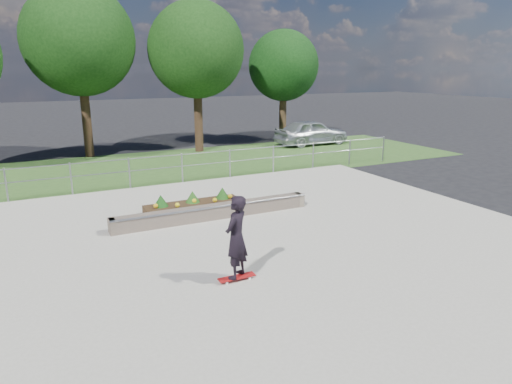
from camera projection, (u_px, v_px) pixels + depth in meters
ground at (276, 250)px, 11.23m from camera, size 120.00×120.00×0.00m
grass_verge at (159, 167)px, 20.74m from camera, size 30.00×8.00×0.02m
concrete_slab at (276, 249)px, 11.22m from camera, size 15.00×15.00×0.06m
fence at (182, 164)px, 17.51m from camera, size 20.06×0.06×1.20m
tree_mid_left at (79, 41)px, 21.65m from camera, size 5.25×5.25×8.25m
tree_mid_right at (196, 50)px, 23.25m from camera, size 4.90×4.90×7.70m
tree_far_right at (284, 66)px, 27.32m from camera, size 4.20×4.20×6.60m
grind_ledge at (214, 212)px, 13.39m from camera, size 6.00×0.44×0.43m
planter_bed at (195, 206)px, 14.02m from camera, size 3.00×1.20×0.61m
skateboarder at (236, 237)px, 9.26m from camera, size 0.80×0.72×1.83m
parked_car at (311, 132)px, 26.54m from camera, size 4.40×1.81×1.49m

